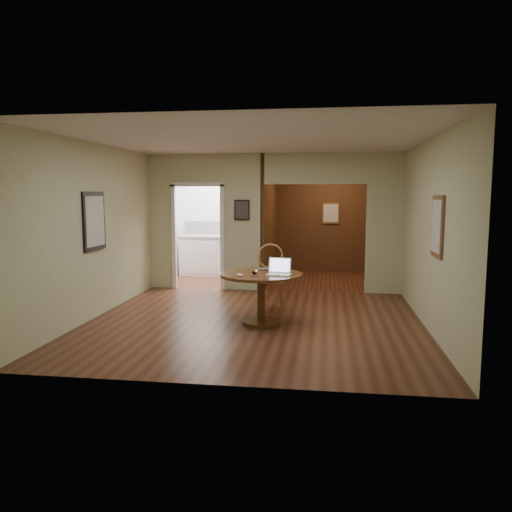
# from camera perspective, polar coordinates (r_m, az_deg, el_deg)

# --- Properties ---
(floor) EXTENTS (5.00, 5.00, 0.00)m
(floor) POSITION_cam_1_polar(r_m,az_deg,el_deg) (7.55, -0.22, -7.59)
(floor) COLOR #3E1E11
(floor) RESTS_ON ground
(room_shell) EXTENTS (5.20, 7.50, 5.00)m
(room_shell) POSITION_cam_1_polar(r_m,az_deg,el_deg) (10.46, -0.33, 3.67)
(room_shell) COLOR silver
(room_shell) RESTS_ON ground
(dining_table) EXTENTS (1.21, 1.21, 0.76)m
(dining_table) POSITION_cam_1_polar(r_m,az_deg,el_deg) (7.35, 0.60, -3.50)
(dining_table) COLOR brown
(dining_table) RESTS_ON ground
(chair) EXTENTS (0.54, 0.54, 1.10)m
(chair) POSITION_cam_1_polar(r_m,az_deg,el_deg) (8.22, 1.70, -2.02)
(chair) COLOR #B0853E
(chair) RESTS_ON ground
(open_laptop) EXTENTS (0.37, 0.34, 0.24)m
(open_laptop) POSITION_cam_1_polar(r_m,az_deg,el_deg) (7.22, 2.67, -1.62)
(open_laptop) COLOR white
(open_laptop) RESTS_ON dining_table
(closed_laptop) EXTENTS (0.34, 0.24, 0.03)m
(closed_laptop) POSITION_cam_1_polar(r_m,az_deg,el_deg) (7.61, 0.88, -1.55)
(closed_laptop) COLOR #A7A7AB
(closed_laptop) RESTS_ON dining_table
(mouse) EXTENTS (0.11, 0.09, 0.04)m
(mouse) POSITION_cam_1_polar(r_m,az_deg,el_deg) (7.04, -1.85, -2.20)
(mouse) COLOR white
(mouse) RESTS_ON dining_table
(wine_glass) EXTENTS (0.09, 0.09, 0.10)m
(wine_glass) POSITION_cam_1_polar(r_m,az_deg,el_deg) (7.24, -0.16, -1.68)
(wine_glass) COLOR white
(wine_glass) RESTS_ON dining_table
(pen) EXTENTS (0.13, 0.03, 0.01)m
(pen) POSITION_cam_1_polar(r_m,az_deg,el_deg) (7.00, -0.13, -2.38)
(pen) COLOR navy
(pen) RESTS_ON dining_table
(kitchen_cabinet) EXTENTS (2.06, 0.60, 0.94)m
(kitchen_cabinet) POSITION_cam_1_polar(r_m,az_deg,el_deg) (11.76, -3.79, 0.06)
(kitchen_cabinet) COLOR white
(kitchen_cabinet) RESTS_ON ground
(grocery_bag) EXTENTS (0.34, 0.29, 0.33)m
(grocery_bag) POSITION_cam_1_polar(r_m,az_deg,el_deg) (11.58, -0.27, 3.12)
(grocery_bag) COLOR beige
(grocery_bag) RESTS_ON kitchen_cabinet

